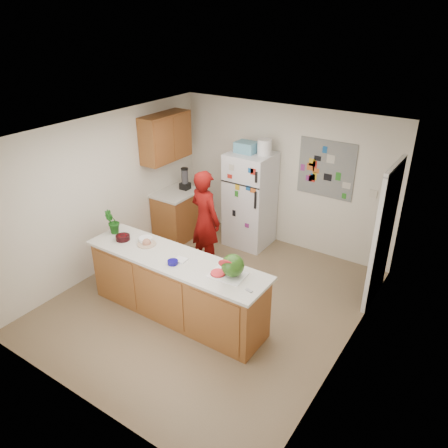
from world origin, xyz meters
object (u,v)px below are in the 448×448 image
Objects in this scene: refrigerator at (250,200)px; cherry_bowl at (123,238)px; person at (205,220)px; watermelon at (233,265)px.

refrigerator is 8.47× the size of cherry_bowl.
person reaches higher than watermelon.
person is 8.31× the size of cherry_bowl.
refrigerator is 2.59m from watermelon.
refrigerator is 2.49m from cherry_bowl.
person is 5.84× the size of watermelon.
watermelon reaches higher than cherry_bowl.
cherry_bowl is (-0.49, -1.33, 0.12)m from person.
person is at bearing 136.62° from watermelon.
watermelon is at bearing -64.21° from refrigerator.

